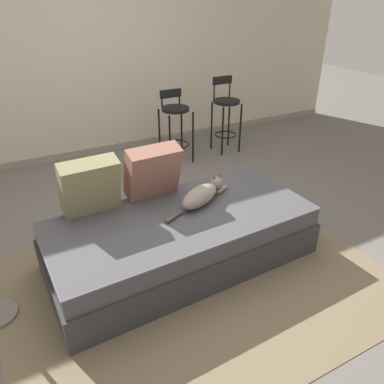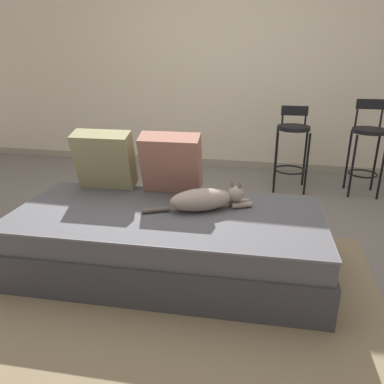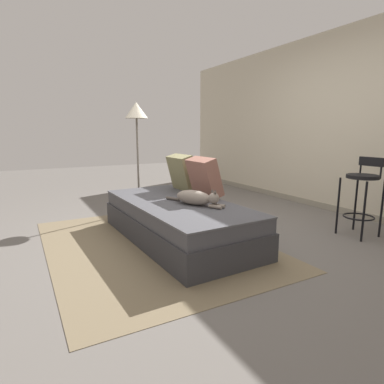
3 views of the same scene
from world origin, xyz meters
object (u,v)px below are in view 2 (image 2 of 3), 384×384
at_px(cat, 205,199).
at_px(bar_stool_near_window, 292,141).
at_px(couch, 167,241).
at_px(bar_stool_by_doorway, 368,142).
at_px(throw_pillow_corner, 105,160).
at_px(throw_pillow_middle, 171,163).

bearing_deg(cat, bar_stool_near_window, 70.74).
height_order(couch, bar_stool_by_doorway, bar_stool_by_doorway).
distance_m(throw_pillow_corner, throw_pillow_middle, 0.52).
distance_m(couch, cat, 0.39).
distance_m(couch, bar_stool_near_window, 2.10).
bearing_deg(throw_pillow_middle, throw_pillow_corner, -177.86).
bearing_deg(throw_pillow_middle, bar_stool_by_doorway, 41.95).
bearing_deg(cat, throw_pillow_corner, 162.54).
distance_m(couch, throw_pillow_middle, 0.58).
xyz_separation_m(couch, throw_pillow_middle, (-0.07, 0.38, 0.44)).
distance_m(cat, bar_stool_by_doorway, 2.26).
height_order(throw_pillow_corner, bar_stool_near_window, bar_stool_near_window).
height_order(couch, throw_pillow_middle, throw_pillow_middle).
distance_m(couch, bar_stool_by_doorway, 2.51).
bearing_deg(couch, throw_pillow_middle, 99.90).
height_order(bar_stool_near_window, bar_stool_by_doorway, bar_stool_by_doorway).
relative_size(bar_stool_near_window, bar_stool_by_doorway, 0.91).
bearing_deg(cat, couch, -157.70).
height_order(throw_pillow_corner, cat, throw_pillow_corner).
bearing_deg(throw_pillow_corner, cat, -17.46).
xyz_separation_m(couch, bar_stool_by_doorway, (1.61, 1.89, 0.35)).
height_order(couch, throw_pillow_corner, throw_pillow_corner).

